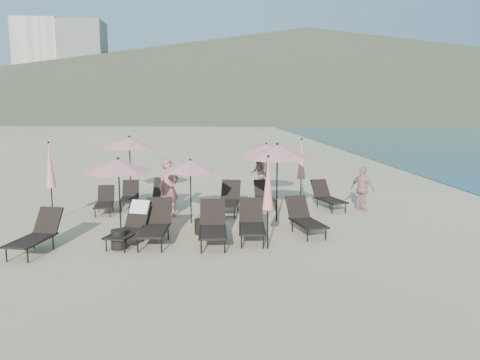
{
  "coord_description": "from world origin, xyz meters",
  "views": [
    {
      "loc": [
        -0.49,
        -11.96,
        3.51
      ],
      "look_at": [
        0.29,
        3.5,
        1.1
      ],
      "focal_mm": 35.0,
      "sensor_mm": 36.0,
      "label": 1
    }
  ],
  "objects_px": {
    "side_table_0": "(119,239)",
    "beachgoer_b": "(258,173)",
    "lounger_6": "(105,201)",
    "beachgoer_a": "(169,188)",
    "lounger_0": "(37,234)",
    "lounger_11": "(328,196)",
    "side_table_1": "(202,227)",
    "beachgoer_c": "(363,189)",
    "umbrella_closed_2": "(50,166)",
    "lounger_4": "(252,222)",
    "umbrella_open_3": "(129,143)",
    "umbrella_open_2": "(277,152)",
    "umbrella_open_4": "(266,149)",
    "lounger_7": "(130,196)",
    "umbrella_open_1": "(190,166)",
    "lounger_9": "(229,199)",
    "lounger_8": "(160,197)",
    "lounger_2": "(155,224)",
    "lounger_5": "(305,218)",
    "lounger_10": "(264,195)",
    "umbrella_open_0": "(118,166)",
    "lounger_3": "(213,225)",
    "umbrella_closed_1": "(301,160)",
    "umbrella_closed_0": "(268,184)"
  },
  "relations": [
    {
      "from": "lounger_5",
      "to": "side_table_0",
      "type": "bearing_deg",
      "value": -179.51
    },
    {
      "from": "lounger_4",
      "to": "side_table_0",
      "type": "relative_size",
      "value": 3.64
    },
    {
      "from": "beachgoer_a",
      "to": "lounger_8",
      "type": "bearing_deg",
      "value": 87.31
    },
    {
      "from": "umbrella_open_0",
      "to": "side_table_1",
      "type": "height_order",
      "value": "umbrella_open_0"
    },
    {
      "from": "umbrella_closed_0",
      "to": "lounger_4",
      "type": "bearing_deg",
      "value": 110.87
    },
    {
      "from": "umbrella_open_2",
      "to": "umbrella_open_4",
      "type": "distance_m",
      "value": 3.42
    },
    {
      "from": "umbrella_open_2",
      "to": "side_table_1",
      "type": "xyz_separation_m",
      "value": [
        -2.26,
        -1.33,
        -1.97
      ]
    },
    {
      "from": "umbrella_closed_2",
      "to": "lounger_5",
      "type": "bearing_deg",
      "value": -13.75
    },
    {
      "from": "umbrella_open_1",
      "to": "umbrella_closed_2",
      "type": "bearing_deg",
      "value": 173.88
    },
    {
      "from": "lounger_8",
      "to": "lounger_10",
      "type": "distance_m",
      "value": 3.65
    },
    {
      "from": "lounger_9",
      "to": "beachgoer_b",
      "type": "distance_m",
      "value": 3.94
    },
    {
      "from": "umbrella_open_3",
      "to": "side_table_0",
      "type": "xyz_separation_m",
      "value": [
        0.89,
        -6.75,
        -1.92
      ]
    },
    {
      "from": "lounger_6",
      "to": "lounger_11",
      "type": "height_order",
      "value": "lounger_11"
    },
    {
      "from": "lounger_3",
      "to": "umbrella_open_1",
      "type": "xyz_separation_m",
      "value": [
        -0.68,
        2.22,
        1.27
      ]
    },
    {
      "from": "umbrella_closed_0",
      "to": "lounger_6",
      "type": "bearing_deg",
      "value": 139.15
    },
    {
      "from": "lounger_3",
      "to": "beachgoer_c",
      "type": "bearing_deg",
      "value": 34.95
    },
    {
      "from": "umbrella_closed_2",
      "to": "lounger_8",
      "type": "bearing_deg",
      "value": 21.99
    },
    {
      "from": "lounger_0",
      "to": "beachgoer_c",
      "type": "distance_m",
      "value": 10.23
    },
    {
      "from": "umbrella_open_4",
      "to": "beachgoer_b",
      "type": "xyz_separation_m",
      "value": [
        -0.16,
        1.57,
        -1.11
      ]
    },
    {
      "from": "lounger_3",
      "to": "umbrella_open_1",
      "type": "relative_size",
      "value": 0.91
    },
    {
      "from": "umbrella_closed_2",
      "to": "beachgoer_b",
      "type": "height_order",
      "value": "umbrella_closed_2"
    },
    {
      "from": "lounger_0",
      "to": "lounger_7",
      "type": "bearing_deg",
      "value": 87.29
    },
    {
      "from": "lounger_10",
      "to": "beachgoer_b",
      "type": "relative_size",
      "value": 0.94
    },
    {
      "from": "lounger_10",
      "to": "umbrella_open_0",
      "type": "distance_m",
      "value": 5.62
    },
    {
      "from": "lounger_8",
      "to": "side_table_0",
      "type": "height_order",
      "value": "lounger_8"
    },
    {
      "from": "lounger_6",
      "to": "side_table_1",
      "type": "relative_size",
      "value": 3.41
    },
    {
      "from": "beachgoer_c",
      "to": "umbrella_closed_2",
      "type": "bearing_deg",
      "value": 55.53
    },
    {
      "from": "lounger_4",
      "to": "beachgoer_c",
      "type": "relative_size",
      "value": 1.16
    },
    {
      "from": "lounger_7",
      "to": "umbrella_closed_2",
      "type": "bearing_deg",
      "value": -142.65
    },
    {
      "from": "lounger_3",
      "to": "lounger_4",
      "type": "relative_size",
      "value": 1.02
    },
    {
      "from": "lounger_2",
      "to": "lounger_7",
      "type": "bearing_deg",
      "value": 110.62
    },
    {
      "from": "lounger_11",
      "to": "umbrella_open_3",
      "type": "height_order",
      "value": "umbrella_open_3"
    },
    {
      "from": "side_table_1",
      "to": "umbrella_closed_1",
      "type": "bearing_deg",
      "value": 42.64
    },
    {
      "from": "beachgoer_c",
      "to": "umbrella_open_2",
      "type": "bearing_deg",
      "value": 73.02
    },
    {
      "from": "lounger_6",
      "to": "lounger_7",
      "type": "height_order",
      "value": "lounger_7"
    },
    {
      "from": "umbrella_closed_0",
      "to": "umbrella_closed_1",
      "type": "bearing_deg",
      "value": 70.1
    },
    {
      "from": "lounger_0",
      "to": "lounger_9",
      "type": "bearing_deg",
      "value": 52.46
    },
    {
      "from": "lounger_2",
      "to": "umbrella_open_2",
      "type": "distance_m",
      "value": 4.4
    },
    {
      "from": "lounger_6",
      "to": "beachgoer_c",
      "type": "distance_m",
      "value": 8.73
    },
    {
      "from": "beachgoer_a",
      "to": "umbrella_open_0",
      "type": "bearing_deg",
      "value": -151.66
    },
    {
      "from": "umbrella_open_0",
      "to": "lounger_7",
      "type": "bearing_deg",
      "value": 95.52
    },
    {
      "from": "lounger_7",
      "to": "umbrella_open_1",
      "type": "bearing_deg",
      "value": -51.74
    },
    {
      "from": "umbrella_open_4",
      "to": "umbrella_closed_2",
      "type": "bearing_deg",
      "value": -156.5
    },
    {
      "from": "lounger_6",
      "to": "beachgoer_a",
      "type": "xyz_separation_m",
      "value": [
        2.22,
        -0.72,
        0.54
      ]
    },
    {
      "from": "side_table_0",
      "to": "beachgoer_b",
      "type": "height_order",
      "value": "beachgoer_b"
    },
    {
      "from": "beachgoer_a",
      "to": "lounger_4",
      "type": "bearing_deg",
      "value": -74.0
    },
    {
      "from": "lounger_0",
      "to": "lounger_11",
      "type": "xyz_separation_m",
      "value": [
        8.26,
        4.52,
        -0.02
      ]
    },
    {
      "from": "lounger_9",
      "to": "beachgoer_b",
      "type": "xyz_separation_m",
      "value": [
        1.32,
        3.7,
        0.37
      ]
    },
    {
      "from": "lounger_8",
      "to": "umbrella_open_4",
      "type": "relative_size",
      "value": 0.85
    },
    {
      "from": "lounger_5",
      "to": "side_table_1",
      "type": "relative_size",
      "value": 3.97
    }
  ]
}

